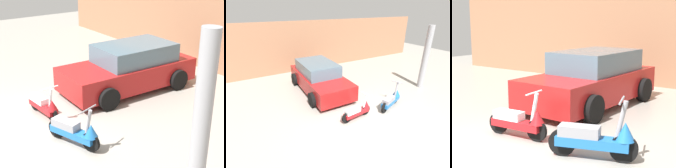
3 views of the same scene
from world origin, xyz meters
The scene contains 6 objects.
ground_plane centered at (0.00, 0.00, 0.00)m, with size 28.00×28.00×0.00m, color #9E998E.
wall_back centered at (0.00, 7.07, 1.62)m, with size 19.60×0.12×3.24m, color #9E6B4C.
scooter_front_left centered at (-0.37, 0.44, 0.34)m, with size 1.38×0.50×0.96m.
scooter_front_right centered at (1.40, 0.39, 0.38)m, with size 1.46×0.75×1.06m.
car_rear_left centered at (-0.59, 3.53, 0.70)m, with size 2.17×4.37×1.47m.
support_column_side centered at (4.35, 1.12, 1.62)m, with size 0.31×0.31×3.24m, color #99999E.
Camera 2 is at (-3.96, -4.18, 4.05)m, focal length 28.00 mm.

